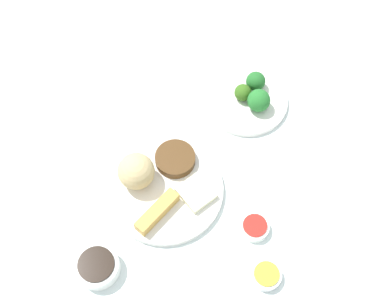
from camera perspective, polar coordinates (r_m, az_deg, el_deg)
The scene contains 16 objects.
tabletop at distance 1.11m, azimuth -3.06°, elevation -4.60°, with size 2.20×2.20×0.02m, color white.
main_plate at distance 1.10m, azimuth -2.92°, elevation -4.05°, with size 0.26×0.26×0.02m, color white.
rice_scoop at distance 1.07m, azimuth -6.47°, elevation -2.06°, with size 0.08×0.08×0.08m, color tan.
spring_roll at distance 1.05m, azimuth -4.04°, elevation -6.72°, with size 0.11×0.03×0.03m, color gold.
crab_rangoon_wonton at distance 1.07m, azimuth 0.47°, elevation -4.57°, with size 0.06×0.07×0.02m, color beige.
stir_fry_heap at distance 1.11m, azimuth -1.95°, elevation -0.62°, with size 0.09×0.09×0.02m, color #4C2F14.
broccoli_plate at distance 1.22m, azimuth 6.24°, elevation 6.12°, with size 0.20×0.20×0.01m, color white.
broccoli_floret_0 at distance 1.22m, azimuth 7.37°, elevation 8.28°, with size 0.05×0.05×0.05m, color #226427.
broccoli_floret_1 at distance 1.20m, azimuth 5.90°, elevation 7.02°, with size 0.04×0.04×0.04m, color #36631B.
broccoli_floret_2 at distance 1.18m, azimuth 7.72°, elevation 6.09°, with size 0.05×0.05×0.05m, color #25712B.
soy_sauce_bowl at distance 1.04m, azimuth -10.86°, elevation -12.72°, with size 0.09×0.09×0.03m, color white.
soy_sauce_bowl_liquid at distance 1.02m, azimuth -11.04°, elevation -12.43°, with size 0.07×0.07×0.00m, color black.
sauce_ramekin_hot_mustard at distance 1.04m, azimuth 8.53°, elevation -13.75°, with size 0.06×0.06×0.02m, color white.
sauce_ramekin_hot_mustard_liquid at distance 1.03m, azimuth 8.62°, elevation -13.57°, with size 0.05×0.05×0.00m, color gold.
sauce_ramekin_sweet_and_sour at distance 1.07m, azimuth 7.22°, elevation -8.47°, with size 0.06×0.06×0.02m, color white.
sauce_ramekin_sweet_and_sour_liquid at distance 1.05m, azimuth 7.29°, elevation -8.24°, with size 0.05×0.05×0.00m, color red.
Camera 1 is at (0.13, 0.44, 1.02)m, focal length 46.18 mm.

